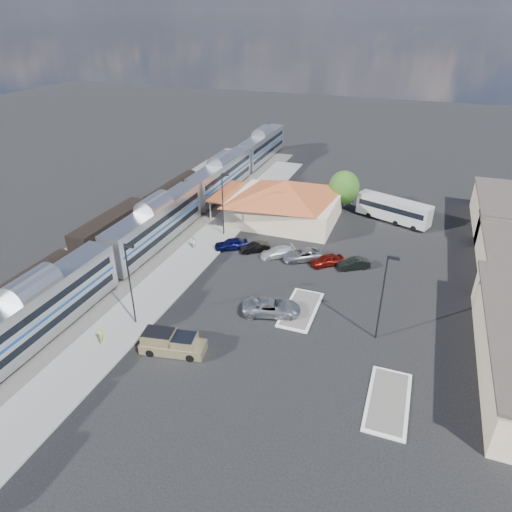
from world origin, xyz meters
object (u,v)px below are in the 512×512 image
(pickup_truck, at_px, (173,343))
(station_depot, at_px, (285,200))
(suv, at_px, (272,307))
(coach_bus, at_px, (394,209))

(pickup_truck, bearing_deg, station_depot, -11.15)
(suv, relative_size, coach_bus, 0.54)
(coach_bus, bearing_deg, suv, -177.24)
(station_depot, bearing_deg, pickup_truck, -91.24)
(station_depot, height_order, pickup_truck, station_depot)
(station_depot, xyz_separation_m, suv, (5.90, -23.74, -2.30))
(station_depot, xyz_separation_m, coach_bus, (15.31, 4.93, -1.09))
(pickup_truck, xyz_separation_m, coach_bus, (16.02, 37.47, 1.06))
(station_depot, height_order, suv, station_depot)
(station_depot, bearing_deg, coach_bus, 17.84)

